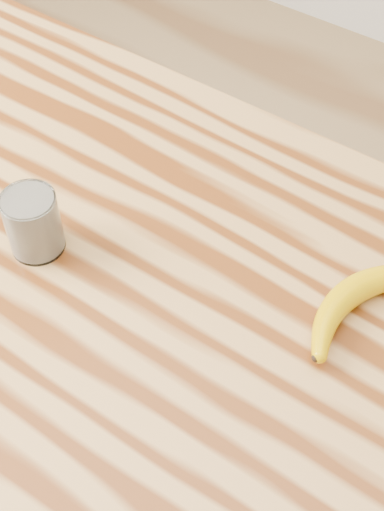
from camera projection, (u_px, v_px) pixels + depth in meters
The scene contains 3 objects.
table at pixel (68, 306), 1.03m from camera, with size 1.20×0.80×0.90m.
smoothie_glass at pixel (33, 223), 0.90m from camera, with size 0.07×0.07×0.09m.
banana at pixel (357, 288), 0.87m from camera, with size 0.11×0.30×0.04m, color #C79800, non-canonical shape.
Camera 1 is at (0.49, -0.38, 1.62)m, focal length 50.00 mm.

